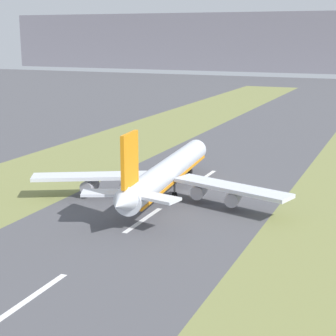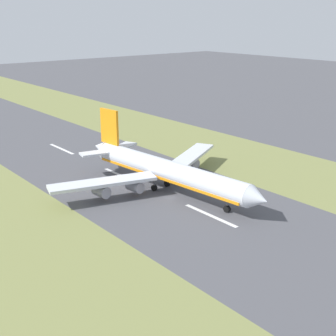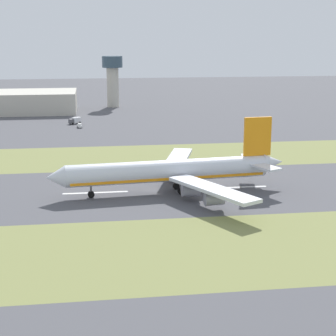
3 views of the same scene
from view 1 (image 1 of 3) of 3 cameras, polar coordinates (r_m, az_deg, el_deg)
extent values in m
plane|color=#4C4C51|center=(144.27, 1.63, -2.43)|extent=(800.00, 800.00, 0.00)
cube|color=olive|center=(165.45, -13.04, -0.70)|extent=(40.00, 600.00, 0.01)
cube|color=silver|center=(91.20, -13.66, -12.61)|extent=(1.20, 18.00, 0.01)
cube|color=silver|center=(122.94, -2.53, -5.29)|extent=(1.20, 18.00, 0.01)
cube|color=silver|center=(158.47, 3.70, -1.00)|extent=(1.20, 18.00, 0.01)
cylinder|color=silver|center=(139.76, 0.00, -0.32)|extent=(11.44, 56.32, 6.00)
cone|color=silver|center=(168.42, 3.10, 2.04)|extent=(6.34, 5.55, 5.88)
cone|color=silver|center=(111.40, -4.78, -3.55)|extent=(5.66, 6.47, 5.10)
cube|color=orange|center=(140.17, 0.00, -0.97)|extent=(10.93, 54.06, 0.70)
cube|color=silver|center=(139.65, -7.76, -0.84)|extent=(28.48, 18.76, 0.90)
cube|color=silver|center=(129.09, 6.47, -1.99)|extent=(29.51, 13.94, 0.90)
cylinder|color=#93939E|center=(139.85, -4.01, -1.76)|extent=(3.65, 5.09, 3.20)
cylinder|color=#93939E|center=(140.23, -7.96, -1.82)|extent=(3.65, 5.09, 3.20)
cylinder|color=#93939E|center=(134.53, 3.15, -2.36)|extent=(3.65, 5.09, 3.20)
cylinder|color=#93939E|center=(129.41, 6.64, -3.08)|extent=(3.65, 5.09, 3.20)
cube|color=orange|center=(113.93, -3.91, 0.86)|extent=(1.58, 8.04, 11.00)
cube|color=silver|center=(117.83, -6.35, -2.53)|extent=(10.93, 8.04, 0.60)
cube|color=silver|center=(113.98, -1.27, -3.00)|extent=(10.71, 6.44, 0.60)
cylinder|color=#59595E|center=(160.50, 2.27, 0.13)|extent=(0.50, 0.50, 3.20)
cylinder|color=black|center=(160.88, 2.26, -0.43)|extent=(1.07, 1.88, 1.80)
cylinder|color=#59595E|center=(138.72, -1.40, -2.01)|extent=(0.50, 0.50, 3.20)
cylinder|color=black|center=(139.15, -1.39, -2.64)|extent=(1.07, 1.88, 1.80)
cylinder|color=#59595E|center=(137.19, 0.66, -2.18)|extent=(0.50, 0.50, 3.20)
cylinder|color=black|center=(137.63, 0.66, -2.82)|extent=(1.07, 1.88, 1.80)
camera|label=2|loc=(223.37, 30.81, 13.79)|focal=50.00mm
camera|label=3|loc=(248.49, -31.97, 12.36)|focal=60.00mm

